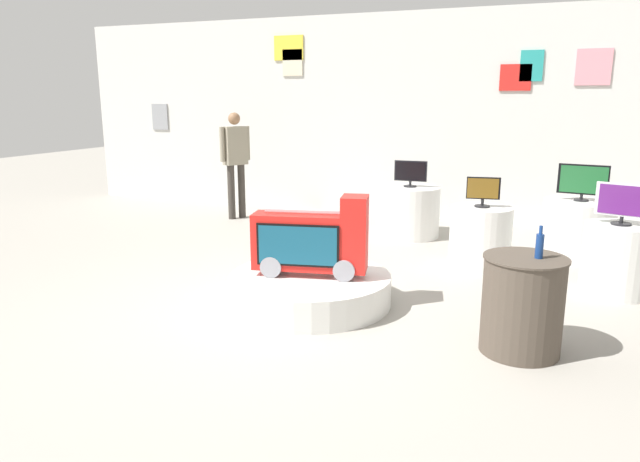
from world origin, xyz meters
TOP-DOWN VIEW (x-y plane):
  - ground_plane at (0.00, 0.00)m, footprint 30.00×30.00m
  - back_wall_display at (0.00, 4.89)m, footprint 12.38×0.13m
  - main_display_pedestal at (0.20, 0.26)m, footprint 1.60×1.60m
  - novelty_firetruck_tv at (0.23, 0.26)m, footprint 1.15×0.53m
  - display_pedestal_left_rear at (0.51, 3.46)m, footprint 0.88×0.88m
  - tv_on_left_rear at (0.51, 3.46)m, footprint 0.47×0.19m
  - display_pedestal_center_rear at (3.07, 1.67)m, footprint 0.69×0.69m
  - tv_on_center_rear at (3.07, 1.66)m, footprint 0.52×0.21m
  - display_pedestal_right_rear at (2.77, 3.05)m, footprint 0.88×0.88m
  - tv_on_right_rear at (2.77, 3.05)m, footprint 0.59×0.18m
  - display_pedestal_far_right at (1.65, 2.18)m, footprint 0.73×0.73m
  - tv_on_far_right at (1.65, 2.17)m, footprint 0.39×0.18m
  - side_table_round at (2.20, -0.18)m, footprint 0.65×0.65m
  - bottle_on_side_table at (2.29, -0.18)m, footprint 0.06×0.06m
  - shopper_browsing_near_truck at (-2.52, 3.74)m, footprint 0.37×0.49m

SIDE VIEW (x-z plane):
  - ground_plane at x=0.00m, z-range 0.00..0.00m
  - main_display_pedestal at x=0.20m, z-range 0.00..0.30m
  - display_pedestal_left_rear at x=0.51m, z-range 0.00..0.74m
  - display_pedestal_center_rear at x=3.07m, z-range 0.00..0.74m
  - display_pedestal_right_rear at x=2.77m, z-range 0.00..0.74m
  - display_pedestal_far_right at x=1.65m, z-range 0.00..0.74m
  - side_table_round at x=2.20m, z-range 0.01..0.80m
  - novelty_firetruck_tv at x=0.23m, z-range 0.23..1.03m
  - bottle_on_side_table at x=2.29m, z-range 0.77..1.03m
  - tv_on_far_right at x=1.65m, z-range 0.76..1.12m
  - tv_on_left_rear at x=0.51m, z-range 0.76..1.14m
  - tv_on_center_rear at x=3.07m, z-range 0.76..1.18m
  - tv_on_right_rear at x=2.77m, z-range 0.77..1.22m
  - shopper_browsing_near_truck at x=-2.52m, z-range 0.16..1.93m
  - back_wall_display at x=0.00m, z-range 0.01..3.38m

